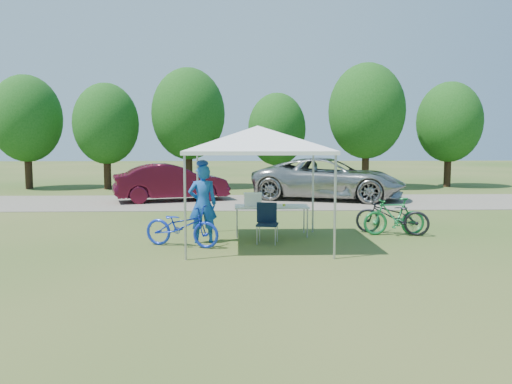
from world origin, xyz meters
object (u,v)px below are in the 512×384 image
at_px(folding_chair, 267,219).
at_px(bike_green, 394,216).
at_px(cooler, 253,199).
at_px(folding_table, 271,208).
at_px(bike_blue, 182,226).
at_px(sedan, 171,182).
at_px(cyclist, 203,204).
at_px(bike_dark, 392,216).
at_px(minivan, 328,179).

bearing_deg(folding_chair, bike_green, 24.85).
height_order(folding_chair, cooler, cooler).
relative_size(folding_table, cooler, 4.07).
xyz_separation_m(bike_blue, sedan, (-1.40, 8.68, 0.28)).
bearing_deg(sedan, folding_table, -171.65).
bearing_deg(bike_blue, cyclist, -25.68).
bearing_deg(cooler, bike_dark, 0.82).
relative_size(bike_green, minivan, 0.26).
xyz_separation_m(cooler, bike_dark, (3.56, 0.05, -0.44)).
xyz_separation_m(bike_green, bike_dark, (-0.03, 0.09, 0.01)).
bearing_deg(minivan, cyclist, 170.56).
bearing_deg(folding_table, cyclist, -153.44).
relative_size(cyclist, bike_green, 1.15).
height_order(cyclist, bike_green, cyclist).
distance_m(folding_table, bike_blue, 2.47).
distance_m(bike_blue, bike_green, 5.38).
bearing_deg(bike_dark, cooler, -64.71).
height_order(folding_table, sedan, sedan).
height_order(cyclist, sedan, cyclist).
xyz_separation_m(folding_table, minivan, (2.84, 7.75, 0.15)).
distance_m(cyclist, sedan, 8.45).
xyz_separation_m(bike_blue, bike_green, (5.23, 1.24, 0.01)).
distance_m(cooler, minivan, 8.43).
distance_m(cooler, bike_green, 3.62).
relative_size(cyclist, bike_blue, 1.02).
distance_m(folding_table, bike_dark, 3.10).
xyz_separation_m(cyclist, minivan, (4.50, 8.58, -0.05)).
bearing_deg(folding_chair, folding_table, 90.30).
height_order(bike_blue, sedan, sedan).
distance_m(folding_table, cooler, 0.52).
relative_size(folding_chair, bike_blue, 0.52).
xyz_separation_m(folding_chair, bike_green, (3.28, 0.83, -0.08)).
xyz_separation_m(folding_chair, bike_dark, (3.25, 0.92, -0.07)).
xyz_separation_m(cooler, sedan, (-3.04, 7.41, -0.17)).
relative_size(bike_blue, bike_green, 1.13).
xyz_separation_m(cyclist, bike_dark, (4.76, 0.88, -0.43)).
bearing_deg(folding_table, minivan, 69.91).
height_order(folding_table, cooler, cooler).
bearing_deg(folding_chair, sedan, 122.71).
relative_size(cooler, minivan, 0.07).
bearing_deg(bike_dark, sedan, -113.61).
xyz_separation_m(bike_green, sedan, (-6.64, 7.44, 0.28)).
distance_m(bike_blue, sedan, 8.80).
height_order(cooler, bike_blue, cooler).
height_order(cyclist, bike_blue, cyclist).
height_order(folding_chair, bike_blue, bike_blue).
height_order(cooler, minivan, minivan).
bearing_deg(bike_dark, folding_chair, -49.78).
distance_m(folding_chair, cooler, 0.99).
bearing_deg(cyclist, bike_blue, 34.45).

